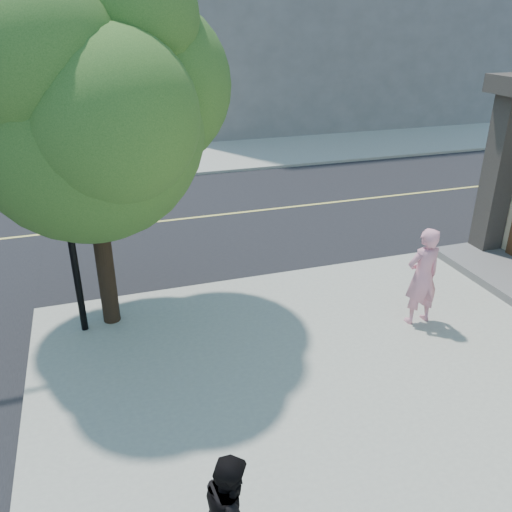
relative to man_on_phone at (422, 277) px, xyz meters
name	(u,v)px	position (x,y,z in m)	size (l,w,h in m)	color
ground	(86,306)	(-6.20, 2.83, -1.10)	(140.00, 140.00, 0.00)	black
road_ew	(81,230)	(-6.20, 7.33, -1.10)	(140.00, 9.00, 0.01)	black
sidewalk_ne	(297,110)	(7.30, 24.33, -1.04)	(29.00, 25.00, 0.12)	#9C9D8C
man_on_phone	(422,277)	(0.00, 0.00, 0.00)	(0.72, 0.47, 1.96)	pink
street_tree	(90,96)	(-5.59, 1.90, 3.29)	(4.99, 4.53, 6.62)	black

